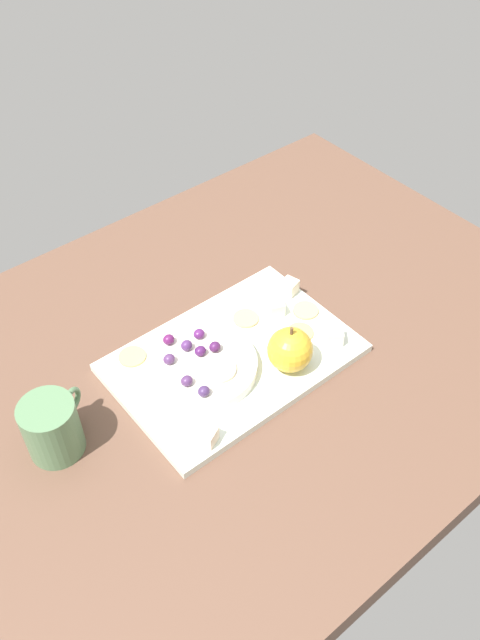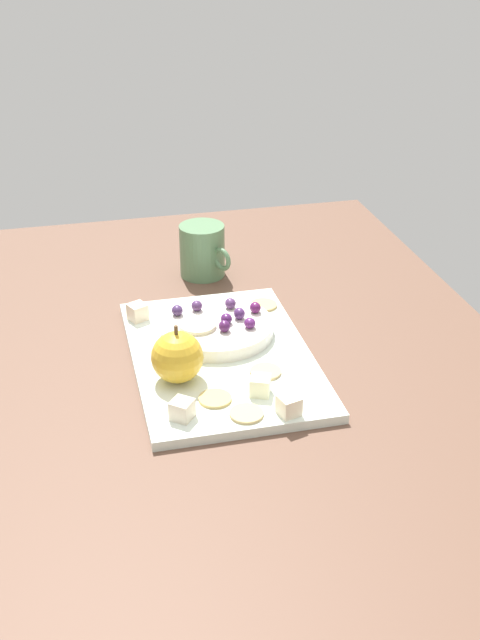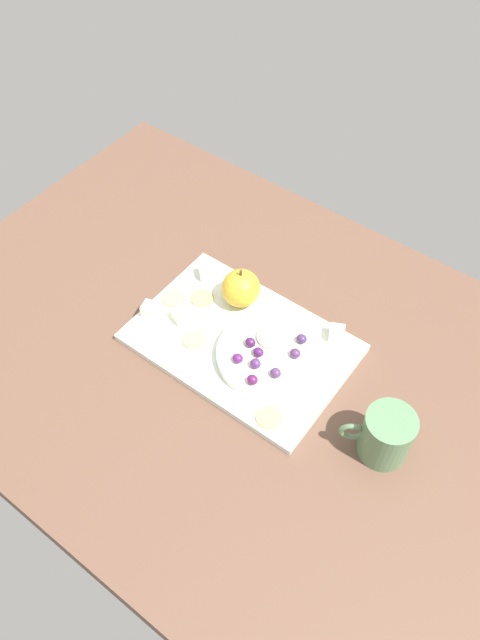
% 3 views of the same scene
% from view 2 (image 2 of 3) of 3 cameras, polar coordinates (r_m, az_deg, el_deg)
% --- Properties ---
extents(table, '(1.16, 0.81, 0.05)m').
position_cam_2_polar(table, '(1.14, -0.43, -3.89)').
color(table, brown).
rests_on(table, ground).
extents(platter, '(0.36, 0.25, 0.01)m').
position_cam_2_polar(platter, '(1.11, -1.33, -2.76)').
color(platter, silver).
rests_on(platter, table).
extents(serving_dish, '(0.17, 0.17, 0.02)m').
position_cam_2_polar(serving_dish, '(1.16, -1.70, -0.59)').
color(serving_dish, white).
rests_on(serving_dish, platter).
extents(apple_whole, '(0.07, 0.07, 0.07)m').
position_cam_2_polar(apple_whole, '(1.04, -4.52, -2.67)').
color(apple_whole, gold).
rests_on(apple_whole, platter).
extents(apple_stem, '(0.01, 0.01, 0.01)m').
position_cam_2_polar(apple_stem, '(1.02, -4.61, -0.72)').
color(apple_stem, brown).
rests_on(apple_stem, apple_whole).
extents(cheese_cube_0, '(0.04, 0.04, 0.02)m').
position_cam_2_polar(cheese_cube_0, '(0.98, -4.18, -6.42)').
color(cheese_cube_0, '#F0E2C3').
rests_on(cheese_cube_0, platter).
extents(cheese_cube_1, '(0.03, 0.03, 0.02)m').
position_cam_2_polar(cheese_cube_1, '(1.02, 1.46, -4.72)').
color(cheese_cube_1, '#F2F4C9').
rests_on(cheese_cube_1, platter).
extents(cheese_cube_2, '(0.03, 0.03, 0.02)m').
position_cam_2_polar(cheese_cube_2, '(0.98, 3.53, -6.14)').
color(cheese_cube_2, '#F9ECCA').
rests_on(cheese_cube_2, platter).
extents(cheese_cube_3, '(0.03, 0.03, 0.02)m').
position_cam_2_polar(cheese_cube_3, '(1.20, -7.36, 0.58)').
color(cheese_cube_3, '#F7E1BF').
rests_on(cheese_cube_3, platter).
extents(cracker_0, '(0.04, 0.04, 0.00)m').
position_cam_2_polar(cracker_0, '(0.99, 0.47, -6.74)').
color(cracker_0, tan).
rests_on(cracker_0, platter).
extents(cracker_1, '(0.04, 0.04, 0.00)m').
position_cam_2_polar(cracker_1, '(1.01, -1.80, -5.66)').
color(cracker_1, tan).
rests_on(cracker_1, platter).
extents(cracker_2, '(0.04, 0.04, 0.00)m').
position_cam_2_polar(cracker_2, '(1.24, 1.69, 1.08)').
color(cracker_2, tan).
rests_on(cracker_2, platter).
extents(cracker_3, '(0.04, 0.04, 0.00)m').
position_cam_2_polar(cracker_3, '(1.07, 1.84, -3.73)').
color(cracker_3, tan).
rests_on(cracker_3, platter).
extents(grape_0, '(0.02, 0.02, 0.02)m').
position_cam_2_polar(grape_0, '(1.17, 1.10, 0.90)').
color(grape_0, '#571A50').
rests_on(grape_0, serving_dish).
extents(grape_1, '(0.02, 0.02, 0.02)m').
position_cam_2_polar(grape_1, '(1.18, -3.12, 1.03)').
color(grape_1, '#4C2D5A').
rests_on(grape_1, serving_dish).
extents(grape_2, '(0.02, 0.02, 0.02)m').
position_cam_2_polar(grape_2, '(1.17, -4.52, 0.69)').
color(grape_2, '#422B58').
rests_on(grape_2, serving_dish).
extents(grape_3, '(0.02, 0.02, 0.02)m').
position_cam_2_polar(grape_3, '(1.12, -1.12, -0.44)').
color(grape_3, '#471B4D').
rests_on(grape_3, serving_dish).
extents(grape_4, '(0.02, 0.02, 0.02)m').
position_cam_2_polar(grape_4, '(1.14, -1.03, 0.08)').
color(grape_4, '#471B53').
rests_on(grape_4, serving_dish).
extents(grape_5, '(0.02, 0.02, 0.01)m').
position_cam_2_polar(grape_5, '(1.13, 0.71, -0.23)').
color(grape_5, '#551F60').
rests_on(grape_5, serving_dish).
extents(grape_6, '(0.02, 0.02, 0.02)m').
position_cam_2_polar(grape_6, '(1.19, -0.69, 1.20)').
color(grape_6, '#502F5D').
rests_on(grape_6, serving_dish).
extents(grape_7, '(0.02, 0.02, 0.02)m').
position_cam_2_polar(grape_7, '(1.16, -0.05, 0.47)').
color(grape_7, '#4D2961').
rests_on(grape_7, serving_dish).
extents(apple_slice_0, '(0.05, 0.05, 0.01)m').
position_cam_2_polar(apple_slice_0, '(1.14, -3.04, -0.39)').
color(apple_slice_0, beige).
rests_on(apple_slice_0, serving_dish).
extents(cup, '(0.10, 0.08, 0.09)m').
position_cam_2_polar(cup, '(1.36, -2.70, 4.99)').
color(cup, '#557B53').
rests_on(cup, table).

